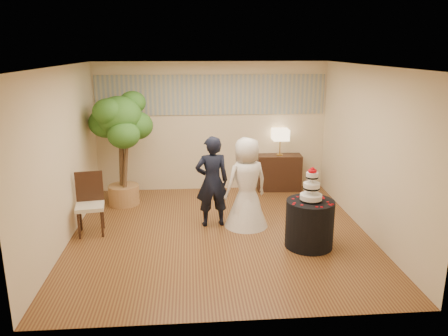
{
  "coord_description": "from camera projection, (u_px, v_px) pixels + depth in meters",
  "views": [
    {
      "loc": [
        -0.48,
        -6.9,
        3.07
      ],
      "look_at": [
        0.1,
        0.4,
        1.05
      ],
      "focal_mm": 35.0,
      "sensor_mm": 36.0,
      "label": 1
    }
  ],
  "objects": [
    {
      "name": "ficus_tree",
      "position": [
        121.0,
        149.0,
        8.58
      ],
      "size": [
        1.36,
        1.36,
        2.31
      ],
      "primitive_type": null,
      "rotation": [
        0.0,
        0.0,
        1.86
      ],
      "color": "#316620",
      "rests_on": "floor"
    },
    {
      "name": "wall_right",
      "position": [
        369.0,
        151.0,
        7.3
      ],
      "size": [
        0.06,
        5.0,
        2.8
      ],
      "primitive_type": "cube",
      "color": "beige",
      "rests_on": "ground"
    },
    {
      "name": "floor",
      "position": [
        220.0,
        233.0,
        7.48
      ],
      "size": [
        5.0,
        5.0,
        0.0
      ],
      "primitive_type": "cube",
      "color": "brown",
      "rests_on": "ground"
    },
    {
      "name": "wall_left",
      "position": [
        63.0,
        157.0,
        6.92
      ],
      "size": [
        0.06,
        5.0,
        2.8
      ],
      "primitive_type": "cube",
      "color": "beige",
      "rests_on": "ground"
    },
    {
      "name": "ceiling",
      "position": [
        220.0,
        66.0,
        6.74
      ],
      "size": [
        5.0,
        5.0,
        0.0
      ],
      "primitive_type": "cube",
      "color": "white",
      "rests_on": "wall_back"
    },
    {
      "name": "wedding_cake",
      "position": [
        312.0,
        184.0,
        6.73
      ],
      "size": [
        0.35,
        0.35,
        0.55
      ],
      "primitive_type": null,
      "color": "white",
      "rests_on": "cake_table"
    },
    {
      "name": "mural_border",
      "position": [
        212.0,
        95.0,
        9.31
      ],
      "size": [
        4.9,
        0.02,
        0.85
      ],
      "primitive_type": "cube",
      "color": "#9DA295",
      "rests_on": "wall_back"
    },
    {
      "name": "cake_table",
      "position": [
        309.0,
        224.0,
        6.91
      ],
      "size": [
        0.85,
        0.85,
        0.76
      ],
      "primitive_type": "cylinder",
      "rotation": [
        0.0,
        0.0,
        0.13
      ],
      "color": "black",
      "rests_on": "floor"
    },
    {
      "name": "console",
      "position": [
        279.0,
        172.0,
        9.7
      ],
      "size": [
        0.98,
        0.48,
        0.79
      ],
      "primitive_type": "cube",
      "rotation": [
        0.0,
        0.0,
        -0.06
      ],
      "color": "black",
      "rests_on": "floor"
    },
    {
      "name": "side_chair",
      "position": [
        90.0,
        205.0,
        7.34
      ],
      "size": [
        0.55,
        0.56,
        1.05
      ],
      "primitive_type": null,
      "rotation": [
        0.0,
        0.0,
        0.15
      ],
      "color": "black",
      "rests_on": "floor"
    },
    {
      "name": "bride",
      "position": [
        247.0,
        183.0,
        7.6
      ],
      "size": [
        1.01,
        1.0,
        1.6
      ],
      "primitive_type": "imported",
      "rotation": [
        0.0,
        0.0,
        3.51
      ],
      "color": "white",
      "rests_on": "floor"
    },
    {
      "name": "wall_front",
      "position": [
        236.0,
        208.0,
        4.71
      ],
      "size": [
        5.0,
        0.06,
        2.8
      ],
      "primitive_type": "cube",
      "color": "beige",
      "rests_on": "ground"
    },
    {
      "name": "groom",
      "position": [
        212.0,
        182.0,
        7.63
      ],
      "size": [
        0.64,
        0.46,
        1.62
      ],
      "primitive_type": "imported",
      "rotation": [
        0.0,
        0.0,
        3.28
      ],
      "color": "black",
      "rests_on": "floor"
    },
    {
      "name": "wall_back",
      "position": [
        212.0,
        127.0,
        9.51
      ],
      "size": [
        5.0,
        0.06,
        2.8
      ],
      "primitive_type": "cube",
      "color": "beige",
      "rests_on": "ground"
    },
    {
      "name": "table_lamp",
      "position": [
        280.0,
        142.0,
        9.52
      ],
      "size": [
        0.34,
        0.34,
        0.58
      ],
      "primitive_type": null,
      "color": "beige",
      "rests_on": "console"
    }
  ]
}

